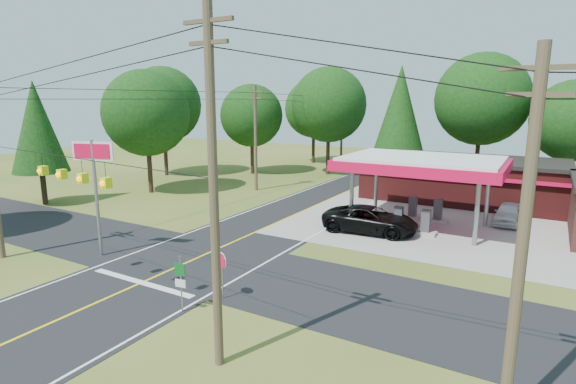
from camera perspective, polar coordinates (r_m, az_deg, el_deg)
The scene contains 17 objects.
ground at distance 25.51m, azimuth -12.02°, elevation -8.49°, with size 120.00×120.00×0.00m, color #485A1F.
main_highway at distance 25.51m, azimuth -12.02°, elevation -8.46°, with size 8.00×120.00×0.02m, color black.
cross_road at distance 25.51m, azimuth -12.02°, elevation -8.45°, with size 70.00×7.00×0.02m, color black.
lane_center_yellow at distance 25.50m, azimuth -12.02°, elevation -8.43°, with size 0.15×110.00×0.00m, color yellow.
gas_canopy at distance 31.74m, azimuth 16.63°, elevation 3.20°, with size 10.60×7.40×4.88m.
convenience_store at distance 41.60m, azimuth 21.09°, elevation 1.54°, with size 16.40×7.55×3.80m.
utility_pole_near_right at distance 14.04m, azimuth -9.43°, elevation 0.31°, with size 1.80×0.30×11.50m.
utility_pole_far_left at distance 43.23m, azimuth -4.14°, elevation 7.04°, with size 1.80×0.30×10.00m.
utility_pole_right_b at distance 12.57m, azimuth 27.62°, elevation -5.80°, with size 1.80×0.30×10.00m.
utility_pole_north at distance 57.45m, azimuth 6.82°, elevation 7.69°, with size 0.30×0.30×9.50m.
overhead_beacons at distance 20.98m, azimuth -25.88°, elevation 3.74°, with size 17.04×2.04×1.03m.
treeline_backdrop at distance 44.39m, azimuth 9.94°, elevation 9.98°, with size 70.27×51.59×13.30m.
suv_car at distance 30.28m, azimuth 10.38°, elevation -3.48°, with size 6.19×6.19×1.72m, color black.
sedan_car at distance 35.53m, azimuth 26.23°, elevation -2.47°, with size 4.32×4.32×1.47m, color silver.
big_stop_sign at distance 26.68m, azimuth -23.40°, elevation 2.44°, with size 2.34×0.83×6.56m.
octagonal_stop_sign at distance 20.05m, azimuth -8.38°, elevation -9.11°, with size 0.71×0.36×2.18m.
route_sign_post at distance 19.25m, azimuth -13.50°, elevation -10.67°, with size 0.50×0.12×2.45m.
Camera 1 is at (16.33, -17.57, 8.69)m, focal length 28.00 mm.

